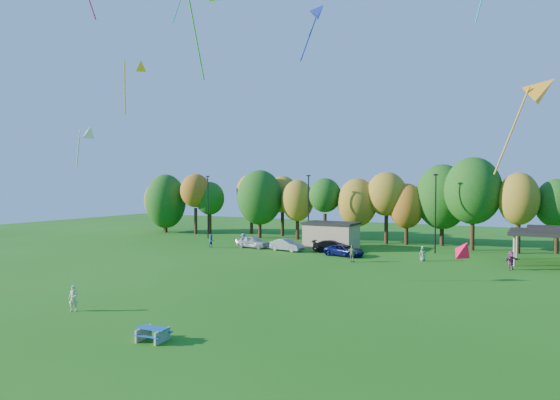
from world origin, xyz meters
The scene contains 21 objects.
ground centered at (0.00, 0.00, 0.00)m, with size 160.00×160.00×0.00m, color #19600F.
tree_line centered at (-1.03, 45.51, 5.91)m, with size 93.57×10.55×11.15m.
lamp_posts centered at (2.00, 40.00, 4.90)m, with size 64.50×0.25×9.09m.
utility_building centered at (-10.00, 38.00, 1.64)m, with size 6.30×4.30×3.25m.
pavilion centered at (14.00, 37.00, 3.23)m, with size 8.20×6.20×3.77m.
picnic_table centered at (-4.61, 0.55, 0.40)m, with size 1.73×1.49×0.69m.
kite_flyer centered at (-13.11, 2.70, 0.82)m, with size 0.59×0.39×1.63m, color beige.
car_a centered at (-18.94, 34.19, 0.76)m, with size 1.79×4.45×1.51m, color #B8B8B8.
car_b centered at (-13.92, 33.73, 0.69)m, with size 1.47×4.21×1.39m, color gray.
car_c centered at (-6.39, 32.95, 0.63)m, with size 2.08×4.51×1.25m, color #0D1352.
car_d centered at (-8.62, 35.10, 0.69)m, with size 1.94×4.76×1.38m, color black.
far_person_1 centered at (10.35, 31.97, 0.89)m, with size 1.65×0.53×1.78m, color #963E6F.
far_person_2 centered at (-23.67, 32.11, 0.82)m, with size 0.80×0.62×1.64m, color #4F58AD.
far_person_3 centered at (-20.21, 34.04, 0.87)m, with size 1.13×0.65×1.74m, color #4F69AF.
far_person_4 centered at (-4.22, 29.42, 0.89)m, with size 1.04×0.43×1.77m, color #6D8A55.
far_person_5 centered at (2.02, 33.43, 0.78)m, with size 0.76×0.50×1.56m, color #698F62.
kite_0 centered at (12.80, 11.70, 13.13)m, with size 3.52×1.77×5.68m.
kite_1 centered at (-2.61, 17.14, 21.36)m, with size 2.74×1.69×4.47m.
kite_3 centered at (-21.33, 17.48, 19.22)m, with size 2.68×2.67×5.36m.
kite_6 centered at (-18.66, 8.93, 12.08)m, with size 2.25×1.61×3.52m.
kite_9 centered at (9.69, 5.91, 5.00)m, with size 1.55×1.53×1.23m.
Camera 1 is at (12.97, -18.68, 8.10)m, focal length 32.00 mm.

